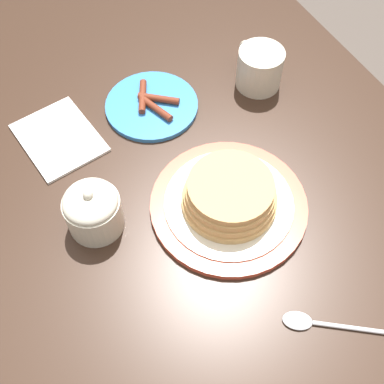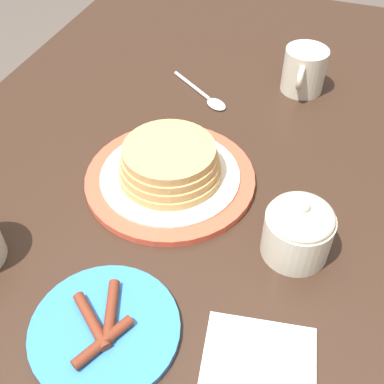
{
  "view_description": "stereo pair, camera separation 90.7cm",
  "coord_description": "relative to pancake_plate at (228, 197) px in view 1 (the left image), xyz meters",
  "views": [
    {
      "loc": [
        -0.36,
        0.24,
        1.45
      ],
      "look_at": [
        0.04,
        0.03,
        0.75
      ],
      "focal_mm": 45.0,
      "sensor_mm": 36.0,
      "label": 1
    },
    {
      "loc": [
        0.52,
        0.2,
        1.27
      ],
      "look_at": [
        0.04,
        0.03,
        0.75
      ],
      "focal_mm": 45.0,
      "sensor_mm": 36.0,
      "label": 2
    }
  ],
  "objects": [
    {
      "name": "sugar_bowl",
      "position": [
        0.07,
        0.22,
        0.02
      ],
      "size": [
        0.1,
        0.1,
        0.1
      ],
      "color": "beige",
      "rests_on": "dining_table"
    },
    {
      "name": "spoon",
      "position": [
        -0.25,
        -0.01,
        -0.02
      ],
      "size": [
        0.11,
        0.14,
        0.01
      ],
      "color": "silver",
      "rests_on": "dining_table"
    },
    {
      "name": "ground_plane",
      "position": [
        -0.0,
        0.02,
        -0.75
      ],
      "size": [
        8.0,
        8.0,
        0.0
      ],
      "primitive_type": "plane",
      "color": "#51473F"
    },
    {
      "name": "coffee_mug",
      "position": [
        0.24,
        -0.21,
        0.02
      ],
      "size": [
        0.12,
        0.09,
        0.08
      ],
      "color": "beige",
      "rests_on": "dining_table"
    },
    {
      "name": "dining_table",
      "position": [
        -0.0,
        0.02,
        -0.13
      ],
      "size": [
        1.58,
        0.92,
        0.72
      ],
      "color": "#332116",
      "rests_on": "ground_plane"
    },
    {
      "name": "pancake_plate",
      "position": [
        0.0,
        0.0,
        0.0
      ],
      "size": [
        0.28,
        0.28,
        0.07
      ],
      "color": "#DB5138",
      "rests_on": "dining_table"
    },
    {
      "name": "side_plate_bacon",
      "position": [
        0.28,
        0.02,
        -0.02
      ],
      "size": [
        0.19,
        0.19,
        0.02
      ],
      "color": "#337AC6",
      "rests_on": "dining_table"
    },
    {
      "name": "napkin",
      "position": [
        0.28,
        0.22,
        -0.02
      ],
      "size": [
        0.19,
        0.16,
        0.01
      ],
      "color": "white",
      "rests_on": "dining_table"
    }
  ]
}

